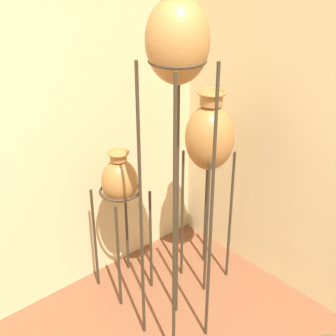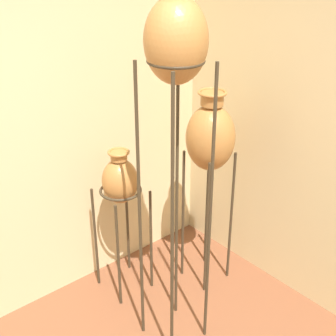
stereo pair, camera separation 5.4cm
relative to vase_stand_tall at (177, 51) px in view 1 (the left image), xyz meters
name	(u,v)px [view 1 (the left image)]	position (x,y,z in m)	size (l,w,h in m)	color
vase_stand_tall	(177,51)	(0.00, 0.00, 0.00)	(0.32, 0.32, 2.24)	#382D1E
vase_stand_medium	(210,138)	(0.58, 0.30, -0.73)	(0.34, 0.34, 1.50)	#382D1E
vase_stand_short	(120,184)	(0.04, 0.61, -1.01)	(0.31, 0.31, 1.13)	#382D1E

